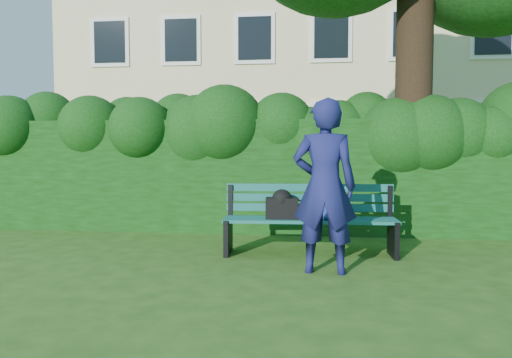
# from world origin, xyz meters

# --- Properties ---
(ground) EXTENTS (80.00, 80.00, 0.00)m
(ground) POSITION_xyz_m (0.00, 0.00, 0.00)
(ground) COLOR #2B5118
(ground) RESTS_ON ground
(apartment_building) EXTENTS (16.00, 8.08, 12.00)m
(apartment_building) POSITION_xyz_m (-0.00, 13.99, 6.00)
(apartment_building) COLOR beige
(apartment_building) RESTS_ON ground
(hedge) EXTENTS (10.00, 1.00, 1.80)m
(hedge) POSITION_xyz_m (0.00, 2.20, 0.90)
(hedge) COLOR black
(hedge) RESTS_ON ground
(park_bench) EXTENTS (2.21, 0.67, 0.89)m
(park_bench) POSITION_xyz_m (0.68, 0.39, 0.51)
(park_bench) COLOR #0F4B4A
(park_bench) RESTS_ON ground
(man_reading) EXTENTS (0.71, 0.48, 1.90)m
(man_reading) POSITION_xyz_m (0.89, -0.51, 0.95)
(man_reading) COLOR #171A52
(man_reading) RESTS_ON ground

